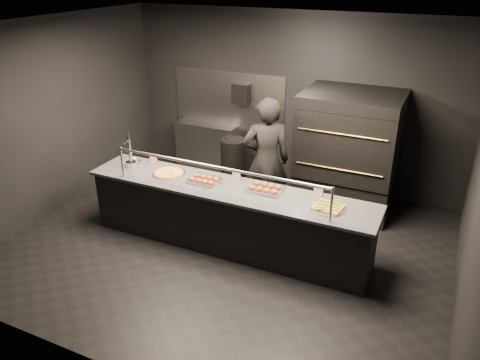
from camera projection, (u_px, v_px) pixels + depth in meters
The scene contains 15 objects.
room at pixel (227, 146), 6.13m from camera, with size 6.04×6.00×3.00m.
service_counter at pixel (228, 217), 6.52m from camera, with size 4.10×0.78×1.37m.
pizza_oven at pixel (348, 151), 7.41m from camera, with size 1.50×1.23×1.91m.
prep_shelf at pixel (207, 146), 9.04m from camera, with size 1.20×0.35×0.90m, color #99999E.
towel_dispenser at pixel (241, 93), 8.37m from camera, with size 0.30×0.20×0.35m, color black.
fire_extinguisher at pixel (269, 123), 8.37m from camera, with size 0.14×0.14×0.51m.
beer_tap at pixel (130, 157), 6.88m from camera, with size 0.16×0.22×0.60m.
round_pizza at pixel (169, 173), 6.72m from camera, with size 0.48×0.48×0.03m.
slider_tray_a at pixel (204, 180), 6.49m from camera, with size 0.51×0.45×0.07m.
slider_tray_b at pixel (266, 188), 6.24m from camera, with size 0.47×0.36×0.07m.
square_pizza at pixel (328, 207), 5.78m from camera, with size 0.44×0.44×0.05m.
condiment_jar at pixel (136, 162), 7.03m from camera, with size 0.15×0.06×0.10m.
tent_cards at pixel (232, 174), 6.55m from camera, with size 2.69×0.04×0.15m.
trash_bin at pixel (233, 160), 8.58m from camera, with size 0.47×0.47×0.78m, color black.
worker at pixel (266, 161), 7.03m from camera, with size 0.71×0.47×1.95m, color black.
Camera 1 is at (2.56, -5.08, 3.70)m, focal length 35.00 mm.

